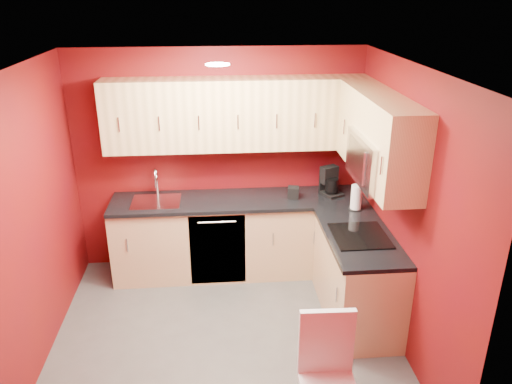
{
  "coord_description": "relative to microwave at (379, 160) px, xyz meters",
  "views": [
    {
      "loc": [
        -0.04,
        -3.85,
        3.07
      ],
      "look_at": [
        0.34,
        0.55,
        1.25
      ],
      "focal_mm": 35.0,
      "sensor_mm": 36.0,
      "label": 1
    }
  ],
  "objects": [
    {
      "name": "floor",
      "position": [
        -1.39,
        -0.2,
        -1.66
      ],
      "size": [
        3.2,
        3.2,
        0.0
      ],
      "primitive_type": "plane",
      "color": "#4A4745",
      "rests_on": "ground"
    },
    {
      "name": "ceiling",
      "position": [
        -1.39,
        -0.2,
        0.84
      ],
      "size": [
        3.2,
        3.2,
        0.0
      ],
      "primitive_type": "plane",
      "rotation": [
        3.14,
        0.0,
        0.0
      ],
      "color": "white",
      "rests_on": "wall_back"
    },
    {
      "name": "wall_back",
      "position": [
        -1.39,
        1.3,
        -0.41
      ],
      "size": [
        3.2,
        0.0,
        3.2
      ],
      "primitive_type": "plane",
      "rotation": [
        1.57,
        0.0,
        0.0
      ],
      "color": "#630E09",
      "rests_on": "floor"
    },
    {
      "name": "wall_front",
      "position": [
        -1.39,
        -1.7,
        -0.41
      ],
      "size": [
        3.2,
        0.0,
        3.2
      ],
      "primitive_type": "plane",
      "rotation": [
        -1.57,
        0.0,
        0.0
      ],
      "color": "#630E09",
      "rests_on": "floor"
    },
    {
      "name": "wall_left",
      "position": [
        -2.99,
        -0.2,
        -0.41
      ],
      "size": [
        0.0,
        3.0,
        3.0
      ],
      "primitive_type": "plane",
      "rotation": [
        1.57,
        0.0,
        1.57
      ],
      "color": "#630E09",
      "rests_on": "floor"
    },
    {
      "name": "wall_right",
      "position": [
        0.21,
        -0.2,
        -0.41
      ],
      "size": [
        0.0,
        3.0,
        3.0
      ],
      "primitive_type": "plane",
      "rotation": [
        1.57,
        0.0,
        -1.57
      ],
      "color": "#630E09",
      "rests_on": "floor"
    },
    {
      "name": "base_cabinets_back",
      "position": [
        -1.19,
        1.0,
        -1.22
      ],
      "size": [
        2.8,
        0.6,
        0.87
      ],
      "primitive_type": "cube",
      "color": "tan",
      "rests_on": "floor"
    },
    {
      "name": "base_cabinets_right",
      "position": [
        -0.09,
        0.05,
        -1.22
      ],
      "size": [
        0.6,
        1.3,
        0.87
      ],
      "primitive_type": "cube",
      "color": "tan",
      "rests_on": "floor"
    },
    {
      "name": "countertop_back",
      "position": [
        -1.19,
        0.99,
        -0.77
      ],
      "size": [
        2.8,
        0.63,
        0.04
      ],
      "primitive_type": "cube",
      "color": "black",
      "rests_on": "base_cabinets_back"
    },
    {
      "name": "countertop_right",
      "position": [
        -0.11,
        0.04,
        -0.77
      ],
      "size": [
        0.63,
        1.27,
        0.04
      ],
      "primitive_type": "cube",
      "color": "black",
      "rests_on": "base_cabinets_right"
    },
    {
      "name": "upper_cabinets_back",
      "position": [
        -1.19,
        1.13,
        0.17
      ],
      "size": [
        2.8,
        0.35,
        0.75
      ],
      "primitive_type": "cube",
      "color": "#DBBA7C",
      "rests_on": "wall_back"
    },
    {
      "name": "upper_cabinets_right",
      "position": [
        0.03,
        0.24,
        0.23
      ],
      "size": [
        0.35,
        1.55,
        0.75
      ],
      "color": "#DBBA7C",
      "rests_on": "wall_right"
    },
    {
      "name": "microwave",
      "position": [
        0.0,
        0.0,
        0.0
      ],
      "size": [
        0.42,
        0.76,
        0.42
      ],
      "color": "silver",
      "rests_on": "upper_cabinets_right"
    },
    {
      "name": "cooktop",
      "position": [
        -0.11,
        0.0,
        -0.74
      ],
      "size": [
        0.5,
        0.55,
        0.01
      ],
      "primitive_type": "cube",
      "color": "black",
      "rests_on": "countertop_right"
    },
    {
      "name": "sink",
      "position": [
        -2.09,
        1.0,
        -0.72
      ],
      "size": [
        0.52,
        0.42,
        0.35
      ],
      "color": "silver",
      "rests_on": "countertop_back"
    },
    {
      "name": "dishwasher_front",
      "position": [
        -1.44,
        0.71,
        -1.22
      ],
      "size": [
        0.6,
        0.02,
        0.82
      ],
      "primitive_type": "cube",
      "color": "black",
      "rests_on": "base_cabinets_back"
    },
    {
      "name": "downlight",
      "position": [
        -1.39,
        0.1,
        0.82
      ],
      "size": [
        0.2,
        0.2,
        0.01
      ],
      "primitive_type": "cylinder",
      "color": "white",
      "rests_on": "ceiling"
    },
    {
      "name": "coffee_maker",
      "position": [
        -0.15,
        1.01,
        -0.59
      ],
      "size": [
        0.28,
        0.31,
        0.32
      ],
      "primitive_type": null,
      "rotation": [
        0.0,
        0.0,
        0.44
      ],
      "color": "black",
      "rests_on": "countertop_back"
    },
    {
      "name": "napkin_holder",
      "position": [
        -0.59,
        0.96,
        -0.69
      ],
      "size": [
        0.14,
        0.14,
        0.13
      ],
      "primitive_type": null,
      "rotation": [
        0.0,
        0.0,
        -0.2
      ],
      "color": "black",
      "rests_on": "countertop_back"
    },
    {
      "name": "paper_towel",
      "position": [
        0.01,
        0.61,
        -0.62
      ],
      "size": [
        0.18,
        0.18,
        0.26
      ],
      "primitive_type": null,
      "rotation": [
        0.0,
        0.0,
        -0.19
      ],
      "color": "white",
      "rests_on": "countertop_right"
    }
  ]
}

